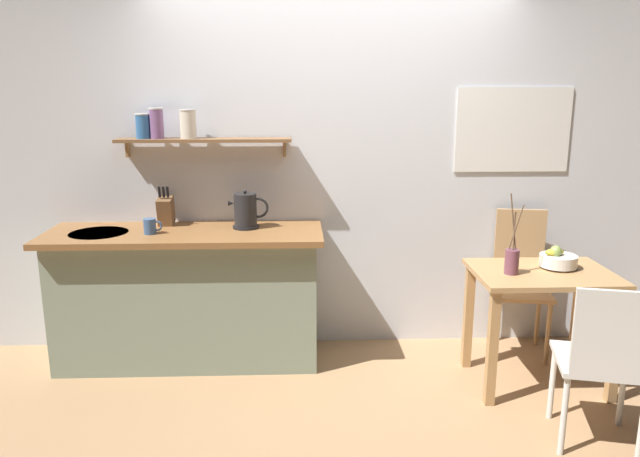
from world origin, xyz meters
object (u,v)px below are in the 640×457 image
dining_table (541,294)px  electric_kettle (246,211)px  twig_vase (512,260)px  coffee_mug_by_sink (150,226)px  dining_chair_far (520,276)px  knife_block (166,210)px  fruit_bowl (558,259)px  dining_chair_near (604,357)px

dining_table → electric_kettle: electric_kettle is taller
twig_vase → coffee_mug_by_sink: size_ratio=4.12×
dining_chair_far → knife_block: size_ratio=3.65×
twig_vase → knife_block: 2.30m
dining_chair_far → electric_kettle: (-1.92, -0.04, 0.49)m
electric_kettle → fruit_bowl: bearing=-12.1°
fruit_bowl → twig_vase: (-0.33, -0.11, 0.03)m
electric_kettle → dining_chair_far: bearing=1.3°
twig_vase → coffee_mug_by_sink: 2.29m
fruit_bowl → coffee_mug_by_sink: 2.60m
dining_chair_near → fruit_bowl: 0.84m
dining_table → fruit_bowl: fruit_bowl is taller
twig_vase → knife_block: size_ratio=1.80×
dining_chair_near → fruit_bowl: dining_chair_near is taller
electric_kettle → dining_table: bearing=-14.7°
dining_chair_near → dining_chair_far: dining_chair_far is taller
electric_kettle → knife_block: (-0.56, 0.10, -0.01)m
coffee_mug_by_sink → twig_vase: bearing=-9.7°
coffee_mug_by_sink → electric_kettle: bearing=13.2°
dining_chair_far → fruit_bowl: dining_chair_far is taller
dining_table → coffee_mug_by_sink: (-2.47, 0.34, 0.38)m
dining_table → coffee_mug_by_sink: bearing=172.1°
dining_chair_far → coffee_mug_by_sink: (-2.53, -0.19, 0.43)m
knife_block → dining_chair_near: bearing=-27.9°
dining_chair_far → fruit_bowl: 0.54m
fruit_bowl → twig_vase: bearing=-162.3°
dining_chair_far → twig_vase: 0.70m
dining_table → fruit_bowl: size_ratio=3.68×
dining_table → electric_kettle: (-1.86, 0.49, 0.44)m
coffee_mug_by_sink → dining_table: bearing=-7.9°
dining_chair_near → twig_vase: size_ratio=1.83×
dining_chair_far → dining_chair_near: bearing=-90.6°
dining_table → fruit_bowl: (0.11, 0.06, 0.20)m
twig_vase → coffee_mug_by_sink: twig_vase is taller
dining_table → knife_block: 2.52m
dining_chair_near → twig_vase: 0.80m
twig_vase → electric_kettle: 1.74m
dining_table → coffee_mug_by_sink: coffee_mug_by_sink is taller
dining_chair_far → electric_kettle: bearing=-178.7°
electric_kettle → coffee_mug_by_sink: bearing=-166.8°
dining_chair_far → coffee_mug_by_sink: coffee_mug_by_sink is taller
dining_chair_near → electric_kettle: bearing=147.7°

